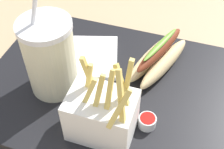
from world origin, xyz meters
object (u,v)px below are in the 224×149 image
object	(u,v)px
hot_dog_1	(159,58)
soda_cup	(50,57)
fries_basket	(102,115)
ketchup_cup_1	(147,121)
napkin_stack	(92,57)

from	to	relation	value
hot_dog_1	soda_cup	bearing A→B (deg)	32.27
soda_cup	fries_basket	xyz separation A→B (m)	(-0.12, 0.07, -0.03)
ketchup_cup_1	napkin_stack	bearing A→B (deg)	-40.14
soda_cup	hot_dog_1	distance (m)	0.21
fries_basket	soda_cup	bearing A→B (deg)	-29.55
hot_dog_1	ketchup_cup_1	world-z (taller)	hot_dog_1
fries_basket	ketchup_cup_1	size ratio (longest dim) A/B	5.19
ketchup_cup_1	hot_dog_1	bearing A→B (deg)	-84.67
soda_cup	napkin_stack	xyz separation A→B (m)	(-0.04, -0.09, -0.07)
soda_cup	hot_dog_1	size ratio (longest dim) A/B	1.30
fries_basket	napkin_stack	xyz separation A→B (m)	(0.08, -0.16, -0.04)
soda_cup	ketchup_cup_1	size ratio (longest dim) A/B	7.55
napkin_stack	hot_dog_1	bearing A→B (deg)	-171.49
ketchup_cup_1	soda_cup	bearing A→B (deg)	-10.46
hot_dog_1	napkin_stack	xyz separation A→B (m)	(0.13, 0.02, -0.02)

